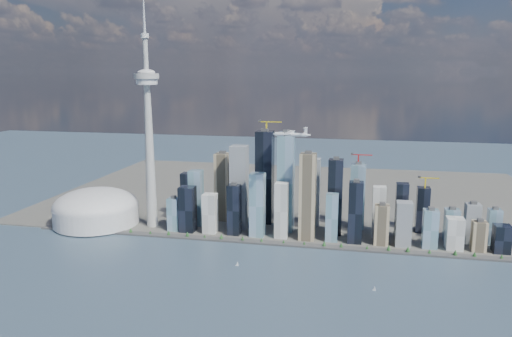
% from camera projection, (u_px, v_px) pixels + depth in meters
% --- Properties ---
extents(ground, '(4000.00, 4000.00, 0.00)m').
position_uv_depth(ground, '(246.00, 294.00, 832.08)').
color(ground, '#324058').
rests_on(ground, ground).
extents(seawall, '(1100.00, 22.00, 4.00)m').
position_uv_depth(seawall, '(272.00, 243.00, 1071.87)').
color(seawall, '#383838').
rests_on(seawall, ground).
extents(land, '(1400.00, 900.00, 3.00)m').
position_uv_depth(land, '(298.00, 194.00, 1504.26)').
color(land, '#4C4C47').
rests_on(land, ground).
extents(shoreline_trees, '(960.53, 7.20, 8.80)m').
position_uv_depth(shoreline_trees, '(272.00, 240.00, 1070.57)').
color(shoreline_trees, '#3F2D1E').
rests_on(shoreline_trees, seawall).
extents(skyscraper_cluster, '(736.00, 142.00, 249.78)m').
position_uv_depth(skyscraper_cluster, '(305.00, 201.00, 1128.87)').
color(skyscraper_cluster, black).
rests_on(skyscraper_cluster, land).
extents(needle_tower, '(56.00, 56.00, 550.50)m').
position_uv_depth(needle_tower, '(149.00, 129.00, 1145.51)').
color(needle_tower, '#AEADA9').
rests_on(needle_tower, land).
extents(dome_stadium, '(200.00, 200.00, 86.00)m').
position_uv_depth(dome_stadium, '(96.00, 209.00, 1201.61)').
color(dome_stadium, silver).
rests_on(dome_stadium, land).
extents(airplane, '(77.14, 68.23, 18.80)m').
position_uv_depth(airplane, '(291.00, 134.00, 992.61)').
color(airplane, white).
rests_on(airplane, ground).
extents(sailboat_west, '(6.74, 2.33, 9.31)m').
position_uv_depth(sailboat_west, '(237.00, 264.00, 951.88)').
color(sailboat_west, white).
rests_on(sailboat_west, ground).
extents(sailboat_east, '(6.26, 3.15, 8.72)m').
position_uv_depth(sailboat_east, '(374.00, 289.00, 844.05)').
color(sailboat_east, white).
rests_on(sailboat_east, ground).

